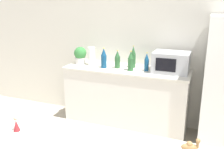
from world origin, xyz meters
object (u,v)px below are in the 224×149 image
back_bottle_2 (133,57)px  back_bottle_4 (147,62)px  camel_figurine (190,147)px  paper_towel_roll (92,56)px  microwave (171,62)px  back_bottle_1 (117,60)px  potted_plant (80,55)px  back_bottle_0 (131,61)px  back_bottle_3 (104,58)px  wise_man_figurine_blue (16,125)px

back_bottle_2 → back_bottle_4: (0.23, -0.11, -0.03)m
back_bottle_2 → camel_figurine: bearing=-64.1°
paper_towel_roll → microwave: microwave is taller
back_bottle_1 → back_bottle_2: back_bottle_2 is taller
back_bottle_4 → potted_plant: bearing=177.8°
back_bottle_0 → potted_plant: bearing=172.7°
potted_plant → back_bottle_2: size_ratio=0.81×
paper_towel_roll → back_bottle_3: 0.25m
microwave → back_bottle_0: size_ratio=1.72×
back_bottle_1 → back_bottle_3: back_bottle_3 is taller
microwave → camel_figurine: microwave is taller
paper_towel_roll → microwave: (1.19, 0.03, 0.00)m
microwave → back_bottle_1: size_ratio=1.84×
back_bottle_4 → wise_man_figurine_blue: back_bottle_4 is taller
back_bottle_1 → back_bottle_4: same height
paper_towel_roll → camel_figurine: 2.49m
potted_plant → back_bottle_3: (0.44, -0.10, 0.00)m
back_bottle_0 → back_bottle_1: bearing=162.3°
paper_towel_roll → back_bottle_3: size_ratio=0.94×
back_bottle_0 → back_bottle_1: back_bottle_0 is taller
back_bottle_0 → camel_figurine: (0.95, -1.82, -0.06)m
potted_plant → back_bottle_4: potted_plant is taller
camel_figurine → wise_man_figurine_blue: 1.25m
back_bottle_1 → camel_figurine: back_bottle_1 is taller
camel_figurine → microwave: bearing=102.1°
paper_towel_roll → back_bottle_2: (0.63, 0.09, 0.02)m
potted_plant → microwave: microwave is taller
microwave → back_bottle_0: bearing=-167.7°
paper_towel_roll → back_bottle_1: size_ratio=1.06×
paper_towel_roll → wise_man_figurine_blue: size_ratio=2.28×
microwave → back_bottle_1: (-0.76, -0.05, -0.02)m
potted_plant → paper_towel_roll: bearing=-6.3°
microwave → back_bottle_0: same height
back_bottle_1 → wise_man_figurine_blue: 2.01m
back_bottle_4 → camel_figurine: (0.74, -1.89, -0.05)m
potted_plant → camel_figurine: bearing=-46.9°
potted_plant → back_bottle_3: size_ratio=0.89×
potted_plant → paper_towel_roll: size_ratio=0.96×
microwave → camel_figurine: (0.41, -1.94, -0.07)m
wise_man_figurine_blue → camel_figurine: bearing=5.3°
back_bottle_3 → camel_figurine: bearing=-53.2°
back_bottle_2 → potted_plant: bearing=-175.5°
back_bottle_0 → camel_figurine: back_bottle_0 is taller
back_bottle_4 → wise_man_figurine_blue: (-0.51, -2.00, -0.08)m
back_bottle_3 → back_bottle_4: bearing=5.6°
back_bottle_3 → camel_figurine: (1.37, -1.83, -0.07)m
back_bottle_2 → wise_man_figurine_blue: bearing=-97.5°
back_bottle_0 → camel_figurine: bearing=-62.3°
paper_towel_roll → back_bottle_1: paper_towel_roll is taller
paper_towel_roll → wise_man_figurine_blue: 2.06m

